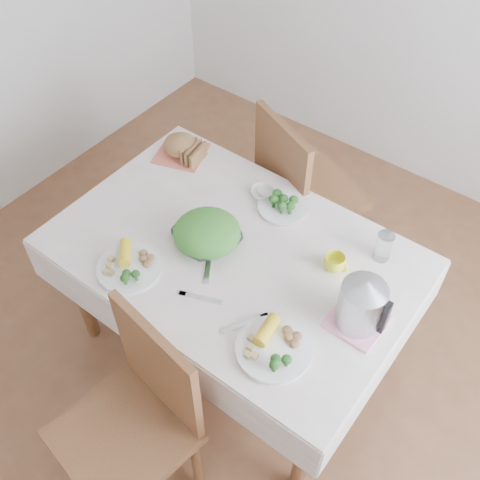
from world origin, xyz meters
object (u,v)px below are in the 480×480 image
Objects in this scene: electric_kettle at (361,304)px; dinner_plate_right at (274,349)px; chair_far at (311,198)px; chair_near at (124,439)px; dinner_plate_left at (130,268)px; salad_bowl at (207,238)px; dining_table at (234,303)px; yellow_mug at (335,263)px.

dinner_plate_right is at bearing -142.21° from electric_kettle.
electric_kettle is at bearing 154.03° from chair_far.
chair_near is 3.75× the size of dinner_plate_left.
electric_kettle is at bearing 2.70° from salad_bowl.
dinner_plate_left is (-0.36, 0.45, 0.31)m from chair_near.
dinner_plate_right reaches higher than dining_table.
salad_bowl reaches higher than dining_table.
salad_bowl is 0.58m from dinner_plate_right.
electric_kettle reaches higher than chair_far.
dining_table is 0.81m from chair_near.
chair_far reaches higher than salad_bowl.
dinner_plate_left is at bearing -128.23° from dining_table.
electric_kettle is (0.64, -0.74, 0.42)m from chair_far.
chair_far is (-0.05, 0.74, 0.09)m from dining_table.
dinner_plate_left is (-0.16, -0.30, -0.02)m from salad_bowl.
dinner_plate_right is (0.68, 0.05, 0.00)m from dinner_plate_left.
dinner_plate_left is at bearing -176.12° from dinner_plate_right.
dining_table is 4.99× the size of dinner_plate_right.
dinner_plate_left is at bearing -117.41° from salad_bowl.
chair_near is 1.02m from electric_kettle.
dinner_plate_left and dinner_plate_right have the same top height.
salad_bowl is 0.71m from electric_kettle.
chair_near is at bearing -142.99° from electric_kettle.
dinner_plate_left is at bearing -179.32° from electric_kettle.
yellow_mug is at bearing 81.51° from chair_near.
dining_table is 15.47× the size of yellow_mug.
chair_far is at bearing 110.13° from electric_kettle.
yellow_mug is (0.65, 0.51, 0.02)m from dinner_plate_left.
dining_table is at bearing 18.40° from salad_bowl.
chair_near is 1.06m from yellow_mug.
electric_kettle reaches higher than yellow_mug.
electric_kettle is (0.86, 0.34, 0.11)m from dinner_plate_left.
dinner_plate_left is at bearing 136.74° from chair_near.
dinner_plate_left is at bearing 101.97° from chair_far.
chair_far is at bearing 114.26° from dinner_plate_right.
salad_bowl reaches higher than dinner_plate_left.
chair_near is 4.20× the size of electric_kettle.
dining_table is at bearing 105.01° from chair_near.
dinner_plate_left is at bearing -142.01° from yellow_mug.
dinner_plate_right is at bearing 3.88° from dinner_plate_left.
chair_far is 11.22× the size of yellow_mug.
chair_near is at bearing -75.15° from salad_bowl.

